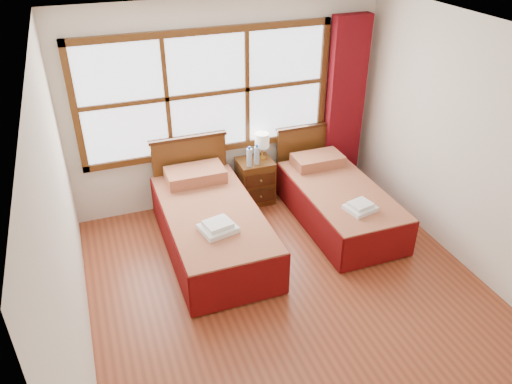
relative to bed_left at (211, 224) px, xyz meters
name	(u,v)px	position (x,y,z in m)	size (l,w,h in m)	color
floor	(297,301)	(0.55, -1.20, -0.31)	(4.50, 4.50, 0.00)	brown
ceiling	(311,44)	(0.55, -1.20, 2.29)	(4.50, 4.50, 0.00)	white
wall_back	(227,106)	(0.55, 1.05, 0.99)	(4.00, 4.00, 0.00)	silver
wall_left	(65,238)	(-1.45, -1.20, 0.99)	(4.50, 4.50, 0.00)	silver
wall_right	(484,157)	(2.55, -1.20, 0.99)	(4.50, 4.50, 0.00)	silver
window	(208,94)	(0.30, 1.01, 1.19)	(3.16, 0.06, 1.56)	white
curtain	(345,103)	(2.15, 0.91, 0.86)	(0.50, 0.16, 2.30)	maroon
bed_left	(211,224)	(0.00, 0.00, 0.00)	(1.04, 2.06, 1.01)	#371B0B
bed_right	(337,201)	(1.63, 0.00, -0.03)	(0.95, 1.97, 0.92)	#371B0B
nightstand	(255,181)	(0.83, 0.80, -0.01)	(0.45, 0.44, 0.60)	#542F12
towels_left	(218,227)	(-0.04, -0.46, 0.28)	(0.42, 0.38, 0.11)	white
towels_right	(360,207)	(1.60, -0.56, 0.22)	(0.37, 0.34, 0.09)	white
lamp	(262,141)	(0.94, 0.83, 0.54)	(0.18, 0.18, 0.36)	gold
bottle_near	(249,157)	(0.71, 0.69, 0.41)	(0.07, 0.07, 0.27)	#A2BDD1
bottle_far	(257,155)	(0.83, 0.72, 0.41)	(0.07, 0.07, 0.26)	#A2BDD1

